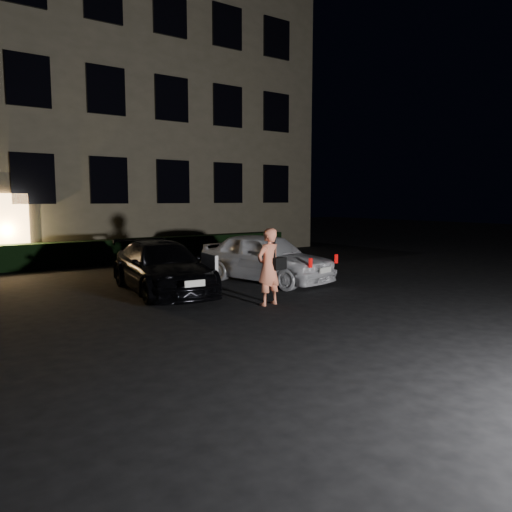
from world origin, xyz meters
TOP-DOWN VIEW (x-y plane):
  - ground at (0.00, 0.00)m, footprint 80.00×80.00m
  - building at (-0.00, 14.99)m, footprint 20.00×8.11m
  - hedge at (0.00, 10.50)m, footprint 15.00×0.70m
  - sedan at (-1.14, 4.19)m, footprint 2.31×4.52m
  - hatch at (1.86, 3.88)m, footprint 2.47×4.33m
  - man at (0.07, 1.38)m, footprint 0.74×0.48m

SIDE VIEW (x-z plane):
  - ground at x=0.00m, z-range 0.00..0.00m
  - hedge at x=0.00m, z-range 0.00..0.85m
  - sedan at x=-1.14m, z-range 0.00..1.25m
  - hatch at x=1.86m, z-range 0.00..1.39m
  - man at x=0.07m, z-range 0.00..1.69m
  - building at x=0.00m, z-range 0.00..12.00m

